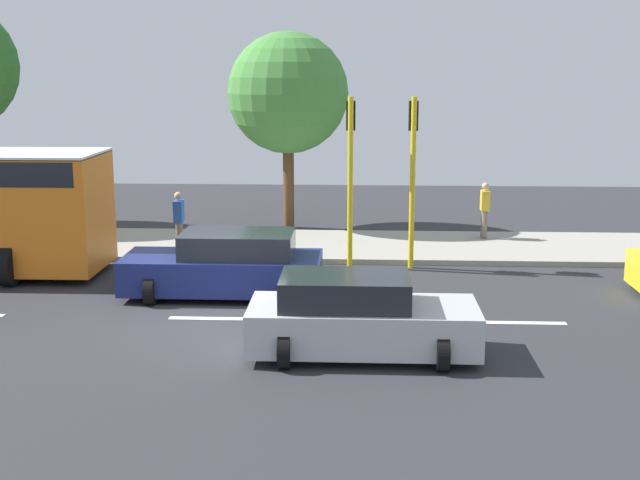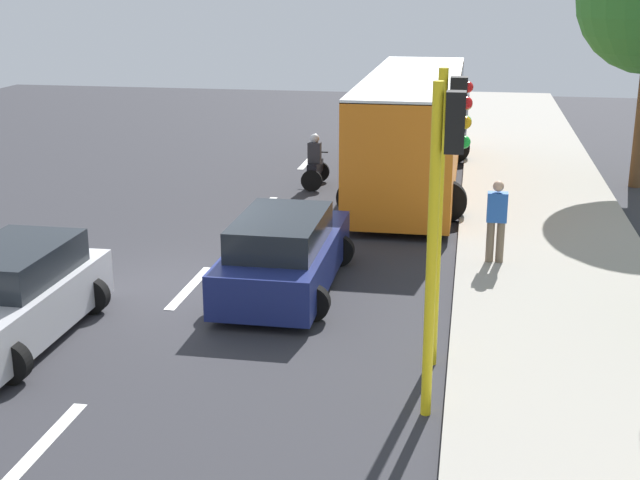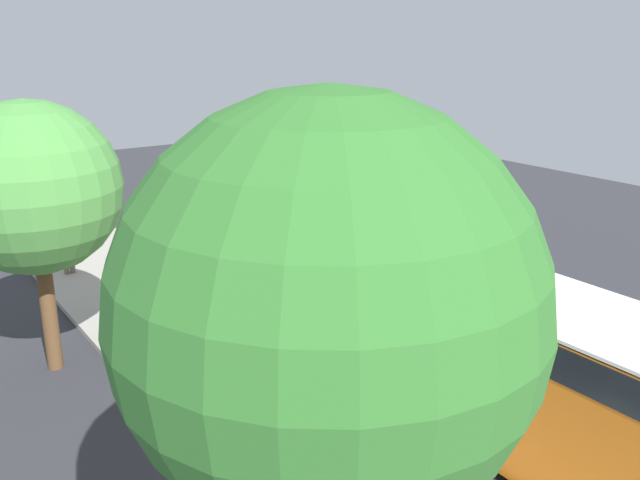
# 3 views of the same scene
# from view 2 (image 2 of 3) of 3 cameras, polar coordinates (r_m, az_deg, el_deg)

# --- Properties ---
(ground_plane) EXTENTS (40.00, 60.00, 0.10)m
(ground_plane) POSITION_cam_2_polar(r_m,az_deg,el_deg) (16.73, -8.61, -3.31)
(ground_plane) COLOR #2D2D33
(sidewalk) EXTENTS (4.00, 60.00, 0.15)m
(sidewalk) POSITION_cam_2_polar(r_m,az_deg,el_deg) (15.98, 16.00, -4.32)
(sidewalk) COLOR #9E998E
(sidewalk) RESTS_ON ground
(lane_stripe_north) EXTENTS (0.20, 2.40, 0.01)m
(lane_stripe_north) POSITION_cam_2_polar(r_m,az_deg,el_deg) (11.71, -18.10, -13.00)
(lane_stripe_north) COLOR white
(lane_stripe_north) RESTS_ON ground
(lane_stripe_mid) EXTENTS (0.20, 2.40, 0.01)m
(lane_stripe_mid) POSITION_cam_2_polar(r_m,az_deg,el_deg) (16.71, -8.62, -3.13)
(lane_stripe_mid) COLOR white
(lane_stripe_mid) RESTS_ON ground
(lane_stripe_south) EXTENTS (0.20, 2.40, 0.01)m
(lane_stripe_south) POSITION_cam_2_polar(r_m,az_deg,el_deg) (22.21, -3.76, 2.09)
(lane_stripe_south) COLOR white
(lane_stripe_south) RESTS_ON ground
(lane_stripe_far_south) EXTENTS (0.20, 2.40, 0.01)m
(lane_stripe_far_south) POSITION_cam_2_polar(r_m,az_deg,el_deg) (27.92, -0.84, 5.20)
(lane_stripe_far_south) COLOR white
(lane_stripe_far_south) RESTS_ON ground
(car_dark_blue) EXTENTS (2.23, 4.59, 1.52)m
(car_dark_blue) POSITION_cam_2_polar(r_m,az_deg,el_deg) (16.24, -2.39, -0.92)
(car_dark_blue) COLOR navy
(car_dark_blue) RESTS_ON ground
(car_silver) EXTENTS (2.19, 4.25, 1.52)m
(car_silver) POSITION_cam_2_polar(r_m,az_deg,el_deg) (14.87, -19.84, -3.67)
(car_silver) COLOR #B7B7BC
(car_silver) RESTS_ON ground
(city_bus) EXTENTS (3.20, 11.00, 3.16)m
(city_bus) POSITION_cam_2_polar(r_m,az_deg,el_deg) (24.39, 6.19, 7.78)
(city_bus) COLOR orange
(city_bus) RESTS_ON ground
(motorcycle) EXTENTS (0.60, 1.30, 1.53)m
(motorcycle) POSITION_cam_2_polar(r_m,az_deg,el_deg) (24.42, -0.32, 5.02)
(motorcycle) COLOR black
(motorcycle) RESTS_ON ground
(pedestrian_near_signal) EXTENTS (0.40, 0.24, 1.69)m
(pedestrian_near_signal) POSITION_cam_2_polar(r_m,az_deg,el_deg) (17.66, 11.61, 1.39)
(pedestrian_near_signal) COLOR #72604C
(pedestrian_near_signal) RESTS_ON sidewalk
(traffic_light_corner) EXTENTS (0.49, 0.24, 4.50)m
(traffic_light_corner) POSITION_cam_2_polar(r_m,az_deg,el_deg) (12.55, 8.35, 4.07)
(traffic_light_corner) COLOR yellow
(traffic_light_corner) RESTS_ON ground
(traffic_light_midblock) EXTENTS (0.49, 0.24, 4.50)m
(traffic_light_midblock) POSITION_cam_2_polar(r_m,az_deg,el_deg) (10.98, 8.04, 2.22)
(traffic_light_midblock) COLOR yellow
(traffic_light_midblock) RESTS_ON ground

